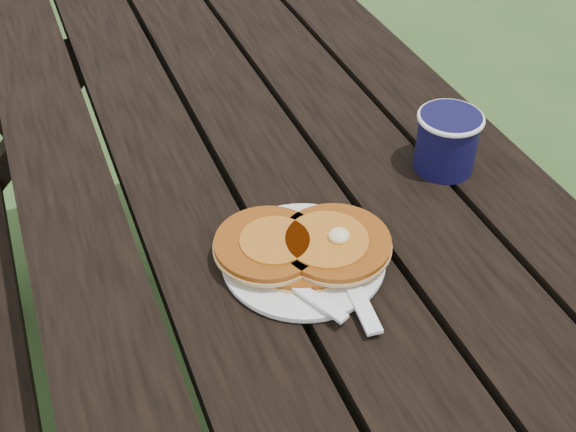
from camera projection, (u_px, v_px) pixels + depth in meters
name	position (u px, v px, depth m)	size (l,w,h in m)	color
picnic_table	(287.00, 351.00, 1.31)	(1.36, 1.80, 0.75)	black
plate	(303.00, 260.00, 0.94)	(0.21, 0.21, 0.01)	white
pancake_stack	(304.00, 245.00, 0.93)	(0.22, 0.17, 0.04)	#9E4C11
knife	(350.00, 279.00, 0.90)	(0.02, 0.18, 0.01)	white
fork	(310.00, 296.00, 0.87)	(0.03, 0.16, 0.01)	white
coffee_cup	(447.00, 138.00, 1.06)	(0.10, 0.10, 0.09)	#0F0D37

